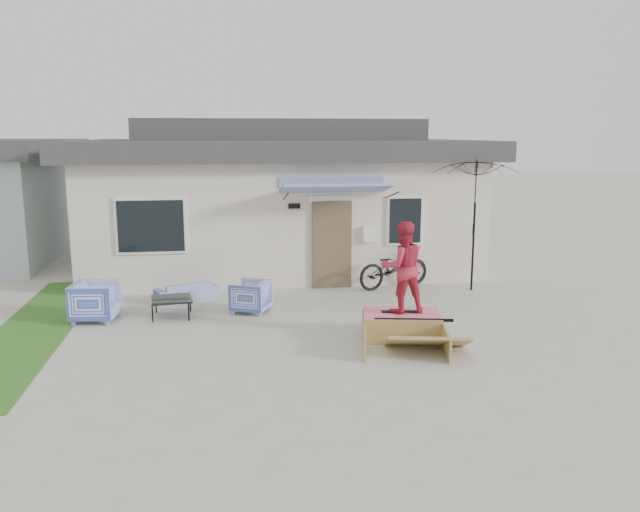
{
  "coord_description": "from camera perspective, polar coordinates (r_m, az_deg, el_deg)",
  "views": [
    {
      "loc": [
        -1.61,
        -10.51,
        3.68
      ],
      "look_at": [
        0.3,
        1.8,
        1.3
      ],
      "focal_mm": 36.11,
      "sensor_mm": 36.0,
      "label": 1
    }
  ],
  "objects": [
    {
      "name": "skateboard",
      "position": [
        11.89,
        7.24,
        -4.88
      ],
      "size": [
        0.75,
        0.3,
        0.05
      ],
      "primitive_type": "cube",
      "rotation": [
        0.0,
        0.0,
        -0.17
      ],
      "color": "black",
      "rests_on": "skate_ramp"
    },
    {
      "name": "armchair_right",
      "position": [
        13.51,
        -6.17,
        -3.44
      ],
      "size": [
        0.91,
        0.93,
        0.74
      ],
      "primitive_type": "imported",
      "rotation": [
        0.0,
        0.0,
        -2.0
      ],
      "color": "#2B43AC",
      "rests_on": "ground"
    },
    {
      "name": "bicycle",
      "position": [
        15.59,
        6.56,
        -0.59
      ],
      "size": [
        2.05,
        1.27,
        1.24
      ],
      "primitive_type": "imported",
      "rotation": [
        0.0,
        0.0,
        1.9
      ],
      "color": "black",
      "rests_on": "ground"
    },
    {
      "name": "loveseat",
      "position": [
        14.76,
        -11.76,
        -2.78
      ],
      "size": [
        1.43,
        0.89,
        0.54
      ],
      "primitive_type": "imported",
      "rotation": [
        0.0,
        0.0,
        3.52
      ],
      "color": "#2B43AC",
      "rests_on": "ground"
    },
    {
      "name": "skater",
      "position": [
        11.69,
        7.34,
        -0.84
      ],
      "size": [
        0.85,
        0.67,
        1.66
      ],
      "primitive_type": "imported",
      "rotation": [
        0.0,
        0.0,
        3.2
      ],
      "color": "#B42439",
      "rests_on": "skateboard"
    },
    {
      "name": "grass_strip",
      "position": [
        13.53,
        -23.97,
        -5.91
      ],
      "size": [
        1.4,
        8.0,
        0.01
      ],
      "primitive_type": "cube",
      "color": "#2D631F",
      "rests_on": "ground"
    },
    {
      "name": "house",
      "position": [
        18.66,
        -3.84,
        5.44
      ],
      "size": [
        10.8,
        8.49,
        4.1
      ],
      "color": "beige",
      "rests_on": "ground"
    },
    {
      "name": "skate_ramp",
      "position": [
        11.91,
        7.23,
        -6.11
      ],
      "size": [
        1.72,
        2.08,
        0.46
      ],
      "primitive_type": null,
      "rotation": [
        0.0,
        0.0,
        -0.2
      ],
      "color": "olive",
      "rests_on": "ground"
    },
    {
      "name": "coffee_table",
      "position": [
        13.48,
        -12.99,
        -4.46
      ],
      "size": [
        0.88,
        0.88,
        0.39
      ],
      "primitive_type": "cube",
      "rotation": [
        0.0,
        0.0,
        0.12
      ],
      "color": "black",
      "rests_on": "ground"
    },
    {
      "name": "ground",
      "position": [
        11.25,
        -0.11,
        -8.27
      ],
      "size": [
        90.0,
        90.0,
        0.0
      ],
      "primitive_type": "plane",
      "color": "#ACA99A",
      "rests_on": "ground"
    },
    {
      "name": "patio_umbrella",
      "position": [
        15.49,
        13.53,
        3.35
      ],
      "size": [
        2.5,
        2.4,
        2.2
      ],
      "color": "black",
      "rests_on": "ground"
    },
    {
      "name": "armchair_left",
      "position": [
        13.57,
        -19.29,
        -3.65
      ],
      "size": [
        0.88,
        0.93,
        0.87
      ],
      "primitive_type": "imported",
      "rotation": [
        0.0,
        0.0,
        1.45
      ],
      "color": "#2B43AC",
      "rests_on": "ground"
    }
  ]
}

